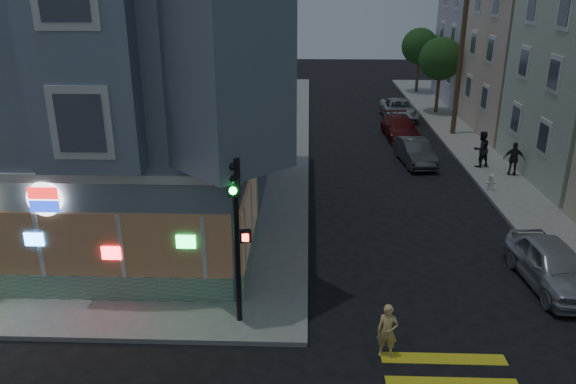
# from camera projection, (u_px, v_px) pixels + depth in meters

# --- Properties ---
(sidewalk_nw) EXTENTS (33.00, 42.00, 0.15)m
(sidewalk_nw) POSITION_uv_depth(u_px,v_px,m) (45.00, 135.00, 35.04)
(sidewalk_nw) COLOR gray
(sidewalk_nw) RESTS_ON ground
(corner_building) EXTENTS (14.60, 14.60, 11.40)m
(corner_building) POSITION_uv_depth(u_px,v_px,m) (76.00, 72.00, 21.52)
(corner_building) COLOR slate
(corner_building) RESTS_ON sidewalk_nw
(row_house_d) EXTENTS (12.00, 8.60, 10.50)m
(row_house_d) POSITION_uv_depth(u_px,v_px,m) (528.00, 33.00, 42.32)
(row_house_d) COLOR #A59EAD
(row_house_d) RESTS_ON sidewalk_ne
(utility_pole) EXTENTS (2.20, 0.30, 9.00)m
(utility_pole) POSITION_uv_depth(u_px,v_px,m) (461.00, 58.00, 33.44)
(utility_pole) COLOR #4C3826
(utility_pole) RESTS_ON sidewalk_ne
(street_tree_near) EXTENTS (3.00, 3.00, 5.30)m
(street_tree_near) POSITION_uv_depth(u_px,v_px,m) (441.00, 59.00, 39.34)
(street_tree_near) COLOR #4C3826
(street_tree_near) RESTS_ON sidewalk_ne
(street_tree_far) EXTENTS (3.00, 3.00, 5.30)m
(street_tree_far) POSITION_uv_depth(u_px,v_px,m) (420.00, 46.00, 46.82)
(street_tree_far) COLOR #4C3826
(street_tree_far) RESTS_ON sidewalk_ne
(running_child) EXTENTS (0.60, 0.46, 1.47)m
(running_child) POSITION_uv_depth(u_px,v_px,m) (387.00, 331.00, 14.32)
(running_child) COLOR #F1CC7B
(running_child) RESTS_ON ground
(pedestrian_a) EXTENTS (1.10, 0.99, 1.85)m
(pedestrian_a) POSITION_uv_depth(u_px,v_px,m) (481.00, 149.00, 28.52)
(pedestrian_a) COLOR black
(pedestrian_a) RESTS_ON sidewalk_ne
(pedestrian_b) EXTENTS (1.04, 0.61, 1.66)m
(pedestrian_b) POSITION_uv_depth(u_px,v_px,m) (514.00, 159.00, 27.29)
(pedestrian_b) COLOR #26222A
(pedestrian_b) RESTS_ON sidewalk_ne
(parked_car_a) EXTENTS (1.98, 4.35, 1.45)m
(parked_car_a) POSITION_uv_depth(u_px,v_px,m) (552.00, 265.00, 17.66)
(parked_car_a) COLOR #B3B5BC
(parked_car_a) RESTS_ON ground
(parked_car_b) EXTENTS (1.81, 4.09, 1.30)m
(parked_car_b) POSITION_uv_depth(u_px,v_px,m) (415.00, 152.00, 29.54)
(parked_car_b) COLOR #3B3F41
(parked_car_b) RESTS_ON ground
(parked_car_c) EXTENTS (2.05, 4.59, 1.31)m
(parked_car_c) POSITION_uv_depth(u_px,v_px,m) (400.00, 128.00, 34.40)
(parked_car_c) COLOR #5B1416
(parked_car_c) RESTS_ON ground
(parked_car_d) EXTENTS (2.31, 4.82, 1.33)m
(parked_car_d) POSITION_uv_depth(u_px,v_px,m) (399.00, 109.00, 39.23)
(parked_car_d) COLOR #AAAEB5
(parked_car_d) RESTS_ON ground
(traffic_signal) EXTENTS (0.61, 0.55, 4.89)m
(traffic_signal) POSITION_uv_depth(u_px,v_px,m) (236.00, 213.00, 14.56)
(traffic_signal) COLOR black
(traffic_signal) RESTS_ON sidewalk_nw
(fire_hydrant) EXTENTS (0.45, 0.26, 0.78)m
(fire_hydrant) POSITION_uv_depth(u_px,v_px,m) (491.00, 181.00, 25.47)
(fire_hydrant) COLOR white
(fire_hydrant) RESTS_ON sidewalk_ne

